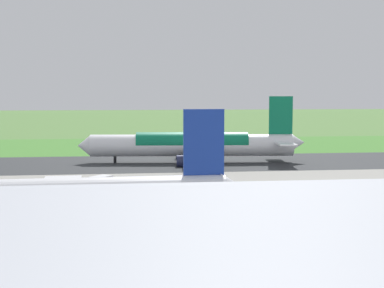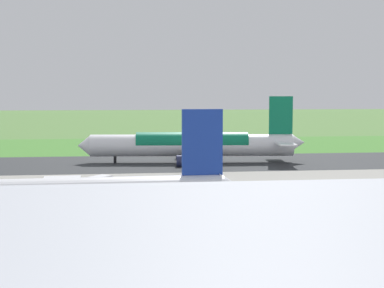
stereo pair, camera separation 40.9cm
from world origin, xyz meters
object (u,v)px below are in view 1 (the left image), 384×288
(airliner_main, at_px, (194,145))
(no_stopping_sign, at_px, (195,142))
(traffic_cone_orange, at_px, (185,149))
(service_truck_baggage, at_px, (104,183))
(airliner_parked_far, at_px, (48,197))

(airliner_main, bearing_deg, no_stopping_sign, -98.11)
(traffic_cone_orange, bearing_deg, service_truck_baggage, 72.61)
(service_truck_baggage, relative_size, traffic_cone_orange, 10.76)
(airliner_parked_far, bearing_deg, airliner_main, -112.15)
(airliner_main, relative_size, service_truck_baggage, 9.15)
(service_truck_baggage, bearing_deg, airliner_main, -118.60)
(traffic_cone_orange, bearing_deg, airliner_main, 87.52)
(no_stopping_sign, relative_size, traffic_cone_orange, 5.20)
(airliner_main, xyz_separation_m, airliner_parked_far, (26.11, 64.14, -0.34))
(service_truck_baggage, xyz_separation_m, no_stopping_sign, (-25.45, -73.98, 0.28))
(airliner_parked_far, height_order, service_truck_baggage, airliner_parked_far)
(airliner_parked_far, distance_m, service_truck_baggage, 27.89)
(no_stopping_sign, height_order, traffic_cone_orange, no_stopping_sign)
(service_truck_baggage, height_order, traffic_cone_orange, service_truck_baggage)
(service_truck_baggage, bearing_deg, airliner_parked_far, 77.67)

